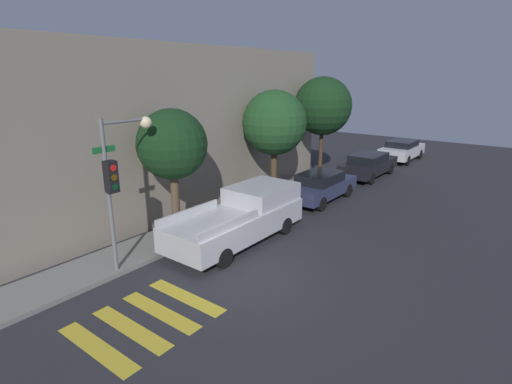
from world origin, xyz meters
TOP-DOWN VIEW (x-y plane):
  - ground_plane at (0.00, 0.00)m, footprint 60.00×60.00m
  - sidewalk at (0.00, 4.13)m, footprint 26.00×1.87m
  - building_row at (0.00, 8.47)m, footprint 26.00×6.00m
  - crosswalk at (-2.98, 0.80)m, footprint 3.08×2.60m
  - traffic_light_pole at (-1.64, 3.37)m, footprint 2.00×0.56m
  - pickup_truck at (2.30, 2.10)m, footprint 5.53×2.13m
  - sedan_near_corner at (8.13, 2.10)m, footprint 4.26×1.75m
  - sedan_middle at (13.83, 2.10)m, footprint 4.68×1.80m
  - sedan_far_end at (19.69, 2.10)m, footprint 4.37×1.89m
  - tree_near_corner at (0.92, 4.03)m, footprint 2.43×2.43m
  - tree_midblock at (7.01, 4.03)m, footprint 2.96×2.96m
  - tree_far_end at (11.56, 4.03)m, footprint 3.12×3.12m

SIDE VIEW (x-z plane):
  - ground_plane at x=0.00m, z-range 0.00..0.00m
  - crosswalk at x=-2.98m, z-range 0.00..0.00m
  - sidewalk at x=0.00m, z-range 0.00..0.14m
  - sedan_near_corner at x=8.13m, z-range 0.04..1.42m
  - sedan_middle at x=13.83m, z-range 0.05..1.43m
  - sedan_far_end at x=19.69m, z-range 0.05..1.45m
  - pickup_truck at x=2.30m, z-range 0.01..1.79m
  - traffic_light_pole at x=-1.64m, z-range 0.88..5.52m
  - tree_near_corner at x=0.92m, z-range 1.10..5.80m
  - building_row at x=0.00m, z-range 0.00..6.94m
  - tree_midblock at x=7.01m, z-range 1.06..6.19m
  - tree_far_end at x=11.56m, z-range 1.26..6.93m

